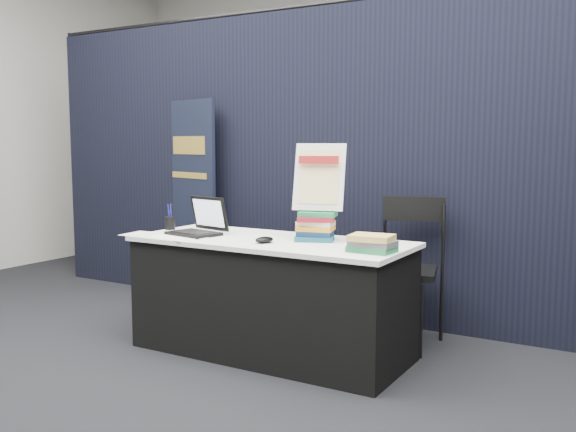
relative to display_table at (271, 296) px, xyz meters
The scene contains 15 objects.
floor 0.67m from the display_table, 90.00° to the right, with size 8.00×8.00×0.00m, color black.
wall_back 3.71m from the display_table, 90.00° to the left, with size 8.00×0.02×3.50m, color #B0AEA6.
drape_partition 1.33m from the display_table, 90.00° to the left, with size 6.00×0.08×2.40m, color black.
display_table is the anchor object (origin of this frame).
laptop 0.69m from the display_table, behind, with size 0.37×0.33×0.25m.
mouse 0.43m from the display_table, 71.93° to the right, with size 0.08×0.13×0.04m, color black.
brochure_left 0.93m from the display_table, 162.88° to the right, with size 0.32×0.23×0.00m, color silver.
brochure_mid 0.84m from the display_table, 166.68° to the right, with size 0.29×0.20×0.00m, color silver.
brochure_right 0.71m from the display_table, 157.83° to the right, with size 0.33×0.23×0.00m, color white.
pen_cup 0.96m from the display_table, behind, with size 0.07×0.07×0.09m, color black.
book_stack_tall 0.55m from the display_table, 19.88° to the left, with size 0.27×0.23×0.18m.
book_stack_short 0.87m from the display_table, ahead, with size 0.24×0.18×0.10m.
info_sign 0.83m from the display_table, 25.24° to the left, with size 0.34×0.20×0.44m.
pullup_banner 1.76m from the display_table, 146.38° to the left, with size 0.73×0.30×1.73m.
stacking_chair 0.94m from the display_table, 44.60° to the left, with size 0.55×0.56×0.99m.
Camera 1 is at (2.16, -2.88, 1.36)m, focal length 40.00 mm.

